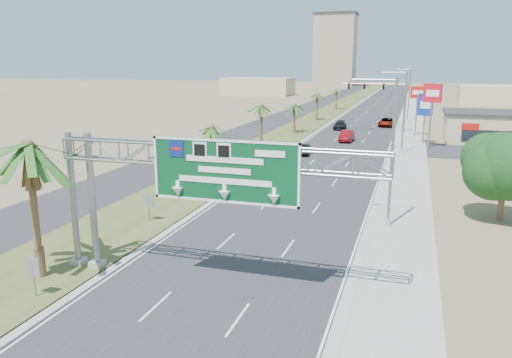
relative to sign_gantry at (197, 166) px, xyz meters
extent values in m
cube|color=#28282B|center=(1.06, 100.07, -6.05)|extent=(12.00, 300.00, 0.02)
cube|color=#9E9B93|center=(9.56, 100.07, -6.01)|extent=(4.00, 300.00, 0.10)
cube|color=#485224|center=(-8.94, 100.07, -6.00)|extent=(7.00, 300.00, 0.12)
cube|color=#28282B|center=(-15.94, 100.07, -6.05)|extent=(8.00, 300.00, 0.02)
cylinder|color=gray|center=(-6.14, 0.07, -2.36)|extent=(0.36, 0.36, 7.40)
cylinder|color=gray|center=(-7.34, 0.07, -2.36)|extent=(0.36, 0.36, 7.40)
cube|color=#9E9B93|center=(-6.14, 0.07, -5.86)|extent=(0.70, 0.70, 0.40)
cube|color=#9E9B93|center=(-7.34, 0.07, -5.86)|extent=(0.70, 0.70, 0.40)
cube|color=#074522|center=(1.56, -0.41, -0.06)|extent=(7.20, 0.12, 3.00)
cube|color=navy|center=(-0.84, -0.49, 0.89)|extent=(0.75, 0.03, 0.75)
cone|color=white|center=(1.56, -0.49, -1.21)|extent=(0.56, 0.56, 0.45)
cylinder|color=brown|center=(-8.14, -1.93, -2.56)|extent=(0.36, 0.36, 7.00)
cylinder|color=brown|center=(-8.14, -1.93, -5.22)|extent=(0.54, 0.54, 1.68)
cylinder|color=brown|center=(-8.44, 22.07, -3.56)|extent=(0.36, 0.36, 5.00)
cylinder|color=brown|center=(-8.44, 22.07, -5.46)|extent=(0.54, 0.54, 1.20)
cylinder|color=brown|center=(-8.44, 38.07, -3.16)|extent=(0.36, 0.36, 5.80)
cylinder|color=brown|center=(-8.44, 38.07, -5.36)|extent=(0.54, 0.54, 1.39)
cylinder|color=brown|center=(-8.44, 56.07, -3.81)|extent=(0.36, 0.36, 4.50)
cylinder|color=brown|center=(-8.44, 56.07, -5.52)|extent=(0.54, 0.54, 1.08)
cylinder|color=brown|center=(-8.44, 75.07, -3.46)|extent=(0.36, 0.36, 5.20)
cylinder|color=brown|center=(-8.44, 75.07, -5.43)|extent=(0.54, 0.54, 1.25)
cylinder|color=brown|center=(-8.44, 100.07, -3.66)|extent=(0.36, 0.36, 4.80)
cylinder|color=brown|center=(-8.44, 100.07, -5.48)|extent=(0.54, 0.54, 1.15)
cylinder|color=gray|center=(8.56, 12.07, -1.06)|extent=(0.20, 0.20, 10.00)
cylinder|color=gray|center=(7.16, 12.07, 3.79)|extent=(2.80, 0.12, 0.12)
cube|color=slate|center=(5.76, 12.07, 3.69)|extent=(0.50, 0.22, 0.18)
cylinder|color=#9E9B93|center=(8.56, 12.07, -5.81)|extent=(0.44, 0.44, 0.50)
cylinder|color=gray|center=(8.56, 42.07, -1.06)|extent=(0.20, 0.20, 10.00)
cylinder|color=gray|center=(7.16, 42.07, 3.79)|extent=(2.80, 0.12, 0.12)
cube|color=slate|center=(5.76, 42.07, 3.69)|extent=(0.50, 0.22, 0.18)
cylinder|color=#9E9B93|center=(8.56, 42.07, -5.81)|extent=(0.44, 0.44, 0.50)
cylinder|color=gray|center=(8.56, 78.07, -1.06)|extent=(0.20, 0.20, 10.00)
cylinder|color=gray|center=(7.16, 78.07, 3.79)|extent=(2.80, 0.12, 0.12)
cube|color=slate|center=(5.76, 78.07, 3.69)|extent=(0.50, 0.22, 0.18)
cylinder|color=#9E9B93|center=(8.56, 78.07, -5.81)|extent=(0.44, 0.44, 0.50)
cylinder|color=gray|center=(8.26, 62.07, -2.06)|extent=(0.28, 0.28, 8.00)
cylinder|color=gray|center=(3.26, 62.07, 1.64)|extent=(10.00, 0.18, 0.18)
cube|color=black|center=(4.76, 61.87, 1.24)|extent=(0.32, 0.18, 0.95)
cube|color=black|center=(1.76, 61.87, 1.24)|extent=(0.32, 0.18, 0.95)
cube|color=black|center=(-0.74, 61.87, 1.24)|extent=(0.32, 0.18, 0.95)
sphere|color=red|center=(4.76, 61.75, 1.54)|extent=(0.22, 0.22, 0.22)
imported|color=black|center=(8.26, 62.07, 0.94)|extent=(0.16, 0.16, 0.60)
cylinder|color=#9E9B93|center=(8.26, 62.07, -5.76)|extent=(0.56, 0.56, 0.60)
cube|color=tan|center=(23.06, 56.07, -4.06)|extent=(18.00, 10.00, 4.00)
cylinder|color=brown|center=(16.06, 16.07, -4.11)|extent=(0.44, 0.44, 3.90)
sphere|color=black|center=(16.06, 16.07, -1.51)|extent=(4.50, 4.50, 4.50)
cylinder|color=gray|center=(-6.74, -3.93, -5.16)|extent=(0.08, 0.08, 1.80)
cube|color=slate|center=(-6.74, -3.93, -4.46)|extent=(0.75, 0.06, 0.95)
cylinder|color=gray|center=(-7.44, 8.07, -5.16)|extent=(0.08, 0.08, 1.80)
cube|color=slate|center=(-7.44, 8.07, -4.46)|extent=(0.75, 0.06, 0.95)
cube|color=tan|center=(-30.94, 240.07, 11.44)|extent=(20.00, 16.00, 35.00)
cube|color=tan|center=(-43.94, 150.07, -3.06)|extent=(24.00, 14.00, 6.00)
cube|color=tan|center=(31.06, 130.07, -3.56)|extent=(20.00, 12.00, 5.00)
imported|color=black|center=(-2.84, 37.56, -5.39)|extent=(1.94, 4.03, 1.33)
imported|color=#66090D|center=(0.75, 49.85, -5.27)|extent=(1.75, 4.79, 1.57)
imported|color=gray|center=(5.16, 69.62, -5.32)|extent=(2.83, 5.45, 1.47)
imported|color=black|center=(-2.12, 63.13, -5.37)|extent=(2.10, 4.81, 1.38)
cylinder|color=gray|center=(11.81, 47.15, -1.77)|extent=(0.20, 0.20, 8.58)
cube|color=red|center=(11.81, 47.15, 1.12)|extent=(2.32, 1.24, 2.40)
cube|color=white|center=(11.81, 46.97, 1.12)|extent=(1.55, 0.71, 0.84)
cylinder|color=gray|center=(11.12, 50.78, -2.50)|extent=(0.20, 0.20, 7.12)
cube|color=#112C9C|center=(11.12, 50.78, -0.64)|extent=(1.99, 0.91, 3.00)
cube|color=white|center=(11.12, 50.60, -0.64)|extent=(1.34, 0.47, 1.05)
cylinder|color=gray|center=(10.06, 58.08, -2.17)|extent=(0.20, 0.20, 7.77)
cube|color=red|center=(10.06, 58.08, 0.61)|extent=(2.20, 0.84, 1.80)
cube|color=white|center=(10.06, 57.90, 0.61)|extent=(1.50, 0.43, 0.63)
camera|label=1|loc=(9.77, -21.50, 4.80)|focal=35.00mm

